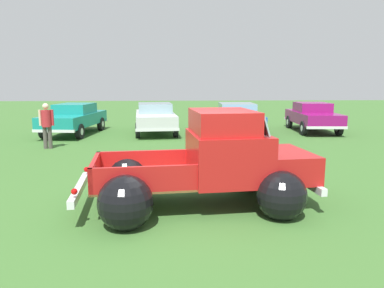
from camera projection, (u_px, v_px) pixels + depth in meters
ground_plane at (195, 205)px, 7.34m from camera, size 80.00×80.00×0.00m
vintage_pickup_truck at (214, 168)px, 7.27m from camera, size 4.79×3.13×1.96m
show_car_0 at (74, 118)px, 17.11m from camera, size 2.34×4.66×1.43m
show_car_1 at (155, 117)px, 17.47m from camera, size 2.27×4.63×1.43m
show_car_2 at (237, 117)px, 17.52m from camera, size 2.06×4.74×1.43m
show_car_3 at (313, 116)px, 18.03m from camera, size 2.05×4.25×1.43m
spectator_0 at (47, 123)px, 13.37m from camera, size 0.54×0.38×1.68m
lane_cone_0 at (254, 169)px, 9.12m from camera, size 0.36×0.36×0.63m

